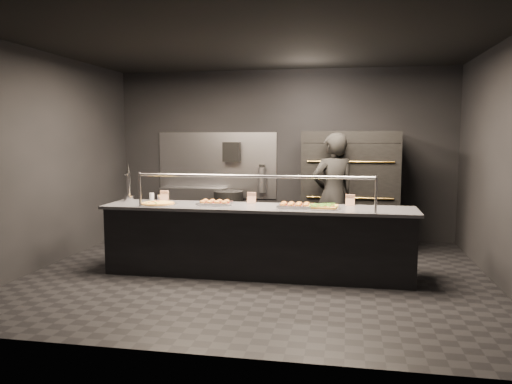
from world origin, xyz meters
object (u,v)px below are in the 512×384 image
at_px(square_pizza, 322,207).
at_px(prep_shelf, 194,212).
at_px(worker, 333,196).
at_px(beer_tap, 129,190).
at_px(round_pizza, 158,204).
at_px(fire_extinguisher, 262,179).
at_px(towel_dispenser, 232,152).
at_px(slider_tray_b, 295,205).
at_px(pizza_oven, 350,189).
at_px(slider_tray_a, 215,203).
at_px(service_counter, 257,240).
at_px(trash_bin, 229,215).

bearing_deg(square_pizza, prep_shelf, 136.22).
relative_size(prep_shelf, worker, 0.64).
bearing_deg(beer_tap, round_pizza, -27.31).
xyz_separation_m(prep_shelf, worker, (2.55, -1.14, 0.49)).
relative_size(prep_shelf, fire_extinguisher, 2.38).
xyz_separation_m(towel_dispenser, round_pizza, (-0.43, -2.49, -0.61)).
bearing_deg(fire_extinguisher, worker, -43.18).
bearing_deg(beer_tap, prep_shelf, 82.58).
height_order(fire_extinguisher, square_pizza, fire_extinguisher).
distance_m(prep_shelf, fire_extinguisher, 1.39).
distance_m(beer_tap, slider_tray_b, 2.39).
xyz_separation_m(pizza_oven, slider_tray_a, (-1.78, -1.87, -0.02)).
bearing_deg(service_counter, slider_tray_b, -2.79).
xyz_separation_m(round_pizza, trash_bin, (0.43, 2.22, -0.50)).
bearing_deg(slider_tray_a, fire_extinguisher, 84.38).
height_order(pizza_oven, worker, pizza_oven).
height_order(towel_dispenser, round_pizza, towel_dispenser).
relative_size(square_pizza, trash_bin, 0.56).
relative_size(beer_tap, slider_tray_b, 1.11).
relative_size(service_counter, towel_dispenser, 11.71).
relative_size(prep_shelf, slider_tray_b, 2.47).
distance_m(pizza_oven, fire_extinguisher, 1.63).
height_order(prep_shelf, fire_extinguisher, fire_extinguisher).
height_order(pizza_oven, slider_tray_a, pizza_oven).
xyz_separation_m(beer_tap, worker, (2.83, 1.00, -0.13)).
xyz_separation_m(square_pizza, trash_bin, (-1.75, 2.15, -0.51)).
relative_size(slider_tray_b, square_pizza, 1.00).
bearing_deg(trash_bin, prep_shelf, 164.06).
distance_m(service_counter, beer_tap, 1.98).
bearing_deg(towel_dispenser, round_pizza, -99.86).
xyz_separation_m(round_pizza, slider_tray_b, (1.83, 0.08, 0.01)).
height_order(trash_bin, worker, worker).
bearing_deg(square_pizza, slider_tray_b, 179.52).
relative_size(service_counter, prep_shelf, 3.42).
distance_m(round_pizza, worker, 2.62).
bearing_deg(slider_tray_b, prep_shelf, 131.84).
bearing_deg(slider_tray_b, round_pizza, -177.56).
distance_m(round_pizza, slider_tray_a, 0.76).
xyz_separation_m(beer_tap, slider_tray_a, (1.30, -0.15, -0.13)).
bearing_deg(service_counter, pizza_oven, 57.73).
relative_size(round_pizza, slider_tray_b, 1.03).
xyz_separation_m(service_counter, beer_tap, (-1.88, 0.18, 0.61)).
xyz_separation_m(beer_tap, slider_tray_b, (2.38, -0.20, -0.13)).
xyz_separation_m(service_counter, trash_bin, (-0.90, 2.12, -0.03)).
bearing_deg(slider_tray_a, beer_tap, 173.49).
bearing_deg(pizza_oven, prep_shelf, 171.46).
height_order(service_counter, prep_shelf, service_counter).
distance_m(round_pizza, slider_tray_b, 1.83).
distance_m(pizza_oven, slider_tray_b, 2.05).
bearing_deg(round_pizza, fire_extinguisher, 68.55).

